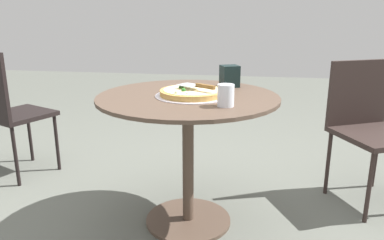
# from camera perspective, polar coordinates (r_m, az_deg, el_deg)

# --- Properties ---
(ground_plane) EXTENTS (10.00, 10.00, 0.00)m
(ground_plane) POSITION_cam_1_polar(r_m,az_deg,el_deg) (2.15, -0.57, -15.03)
(ground_plane) COLOR #5B5F56
(patio_table) EXTENTS (0.91, 0.91, 0.71)m
(patio_table) POSITION_cam_1_polar(r_m,az_deg,el_deg) (1.93, -0.61, -1.27)
(patio_table) COLOR brown
(patio_table) RESTS_ON ground
(pizza_on_tray) EXTENTS (0.37, 0.37, 0.05)m
(pizza_on_tray) POSITION_cam_1_polar(r_m,az_deg,el_deg) (1.87, -0.02, 4.14)
(pizza_on_tray) COLOR silver
(pizza_on_tray) RESTS_ON patio_table
(pizza_server) EXTENTS (0.20, 0.15, 0.02)m
(pizza_server) POSITION_cam_1_polar(r_m,az_deg,el_deg) (1.84, 0.83, 5.20)
(pizza_server) COLOR silver
(pizza_server) RESTS_ON pizza_on_tray
(drinking_cup) EXTENTS (0.07, 0.07, 0.10)m
(drinking_cup) POSITION_cam_1_polar(r_m,az_deg,el_deg) (1.66, 5.13, 3.73)
(drinking_cup) COLOR white
(drinking_cup) RESTS_ON patio_table
(napkin_dispenser) EXTENTS (0.12, 0.12, 0.12)m
(napkin_dispenser) POSITION_cam_1_polar(r_m,az_deg,el_deg) (2.11, 5.71, 6.62)
(napkin_dispenser) COLOR black
(napkin_dispenser) RESTS_ON patio_table
(patio_chair_near) EXTENTS (0.50, 0.50, 0.88)m
(patio_chair_near) POSITION_cam_1_polar(r_m,az_deg,el_deg) (2.81, -26.15, 1.89)
(patio_chair_near) COLOR black
(patio_chair_near) RESTS_ON ground
(patio_chair_far) EXTENTS (0.56, 0.56, 0.84)m
(patio_chair_far) POSITION_cam_1_polar(r_m,az_deg,el_deg) (2.46, 25.29, -0.21)
(patio_chair_far) COLOR #2D221F
(patio_chair_far) RESTS_ON ground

